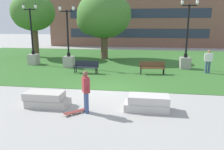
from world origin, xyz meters
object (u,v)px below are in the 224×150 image
object	(u,v)px
lamp_post_center	(186,55)
person_bystander_near_lawn	(208,60)
park_bench_near_left	(86,66)
skateboard	(76,112)
person_skateboarder	(86,89)
park_bench_near_right	(152,67)
concrete_block_left	(147,103)
lamp_post_left	(69,55)
lamp_post_right	(33,53)
concrete_block_center	(46,99)

from	to	relation	value
lamp_post_center	person_bystander_near_lawn	bearing A→B (deg)	-48.86
park_bench_near_left	skateboard	bearing A→B (deg)	-78.19
person_skateboarder	park_bench_near_right	xyz separation A→B (m)	(2.81, 7.57, -0.43)
concrete_block_left	park_bench_near_right	world-z (taller)	park_bench_near_right
person_skateboarder	lamp_post_center	bearing A→B (deg)	61.16
park_bench_near_left	lamp_post_left	world-z (taller)	lamp_post_left
person_skateboarder	lamp_post_left	world-z (taller)	lamp_post_left
skateboard	concrete_block_left	bearing A→B (deg)	16.01
lamp_post_center	person_bystander_near_lawn	world-z (taller)	lamp_post_center
lamp_post_right	concrete_block_left	bearing A→B (deg)	-43.28
park_bench_near_right	lamp_post_center	size ratio (longest dim) A/B	0.34
skateboard	person_bystander_near_lawn	distance (m)	11.30
park_bench_near_right	lamp_post_center	xyz separation A→B (m)	(2.68, 2.41, 0.56)
person_skateboarder	skateboard	distance (m)	0.99
concrete_block_left	person_skateboarder	xyz separation A→B (m)	(-2.43, -0.62, 0.66)
concrete_block_center	lamp_post_right	xyz separation A→B (m)	(-5.66, 9.60, 0.77)
skateboard	lamp_post_center	size ratio (longest dim) A/B	0.16
person_skateboarder	concrete_block_left	bearing A→B (deg)	14.42
person_bystander_near_lawn	skateboard	bearing A→B (deg)	-129.91
concrete_block_center	lamp_post_center	xyz separation A→B (m)	(7.39, 9.55, 0.79)
concrete_block_center	lamp_post_right	world-z (taller)	lamp_post_right
concrete_block_center	concrete_block_left	world-z (taller)	same
lamp_post_right	person_bystander_near_lawn	distance (m)	14.47
person_skateboarder	lamp_post_right	size ratio (longest dim) A/B	0.33
concrete_block_center	lamp_post_right	bearing A→B (deg)	120.52
skateboard	concrete_block_center	bearing A→B (deg)	157.76
park_bench_near_right	lamp_post_right	world-z (taller)	lamp_post_right
lamp_post_left	person_bystander_near_lawn	size ratio (longest dim) A/B	2.92
concrete_block_left	park_bench_near_left	distance (m)	7.86
concrete_block_center	skateboard	world-z (taller)	concrete_block_center
concrete_block_center	park_bench_near_right	distance (m)	8.56
lamp_post_right	lamp_post_left	size ratio (longest dim) A/B	1.05
lamp_post_right	lamp_post_center	xyz separation A→B (m)	(13.05, -0.05, 0.03)
park_bench_near_left	person_skateboarder	bearing A→B (deg)	-74.85
concrete_block_left	lamp_post_left	distance (m)	10.69
person_skateboarder	park_bench_near_left	size ratio (longest dim) A/B	0.94
park_bench_near_left	lamp_post_left	bearing A→B (deg)	135.29
concrete_block_center	lamp_post_left	world-z (taller)	lamp_post_left
park_bench_near_left	lamp_post_right	distance (m)	6.33
concrete_block_left	park_bench_near_right	distance (m)	6.96
person_skateboarder	lamp_post_right	distance (m)	12.55
skateboard	lamp_post_right	distance (m)	12.51
person_skateboarder	person_bystander_near_lawn	distance (m)	10.87
skateboard	park_bench_near_right	xyz separation A→B (m)	(3.21, 7.75, 0.45)
skateboard	lamp_post_right	size ratio (longest dim) A/B	0.17
concrete_block_left	lamp_post_left	world-z (taller)	lamp_post_left
person_skateboarder	park_bench_near_left	world-z (taller)	person_skateboarder
park_bench_near_right	park_bench_near_left	bearing A→B (deg)	-175.12
park_bench_near_right	person_skateboarder	bearing A→B (deg)	-110.39
park_bench_near_right	lamp_post_right	distance (m)	10.67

